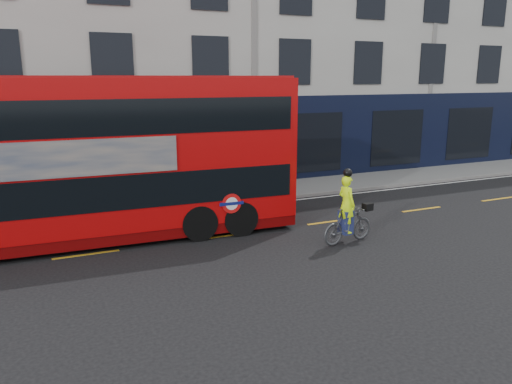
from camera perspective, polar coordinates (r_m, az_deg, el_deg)
ground at (r=16.14m, az=11.36°, el=-4.73°), size 120.00×120.00×0.00m
pavement at (r=21.54m, az=1.40°, el=0.18°), size 60.00×3.00×0.12m
kerb at (r=20.24m, az=3.21°, el=-0.67°), size 60.00×0.12×0.13m
building_terrace at (r=27.10m, az=-4.68°, el=18.59°), size 50.00×10.07×15.00m
road_edge_line at (r=19.99m, az=3.60°, el=-1.02°), size 58.00×0.10×0.01m
lane_dashes at (r=17.32m, az=8.51°, el=-3.36°), size 58.00×0.12×0.01m
bus at (r=15.50m, az=-17.98°, el=3.69°), size 12.22×3.23×4.89m
cyclist at (r=15.03m, az=10.43°, el=-2.99°), size 1.87×0.77×2.27m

